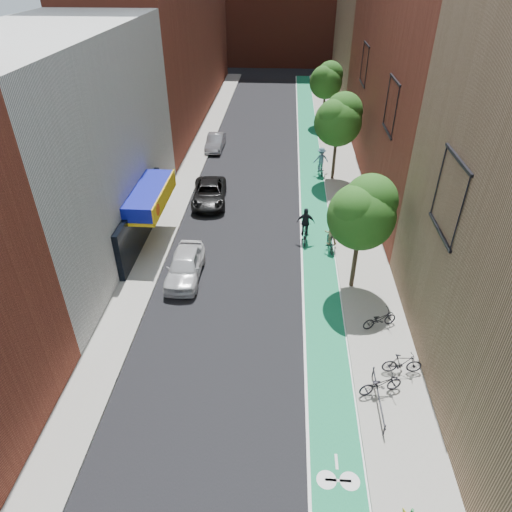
% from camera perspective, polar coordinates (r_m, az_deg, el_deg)
% --- Properties ---
extents(ground, '(160.00, 160.00, 0.00)m').
position_cam_1_polar(ground, '(18.21, -3.73, -22.79)').
color(ground, black).
rests_on(ground, ground).
extents(bike_lane, '(2.00, 68.00, 0.01)m').
position_cam_1_polar(bike_lane, '(39.03, 6.89, 10.74)').
color(bike_lane, '#126537').
rests_on(bike_lane, ground).
extents(sidewalk_left, '(2.00, 68.00, 0.15)m').
position_cam_1_polar(sidewalk_left, '(39.70, -7.94, 11.18)').
color(sidewalk_left, gray).
rests_on(sidewalk_left, ground).
extents(sidewalk_right, '(3.00, 68.00, 0.15)m').
position_cam_1_polar(sidewalk_right, '(39.23, 10.60, 10.64)').
color(sidewalk_right, gray).
rests_on(sidewalk_right, ground).
extents(building_left_white, '(8.00, 20.00, 12.00)m').
position_cam_1_polar(building_left_white, '(28.59, -23.54, 12.36)').
color(building_left_white, silver).
rests_on(building_left_white, ground).
extents(building_left_far_red, '(8.00, 36.00, 22.00)m').
position_cam_1_polar(building_left_far_red, '(53.59, -11.45, 28.84)').
color(building_left_far_red, maroon).
rests_on(building_left_far_red, ground).
extents(building_right_mid_red, '(8.00, 28.00, 22.00)m').
position_cam_1_polar(building_right_mid_red, '(37.55, 21.77, 25.40)').
color(building_right_mid_red, maroon).
rests_on(building_right_mid_red, ground).
extents(building_right_far_tan, '(8.00, 20.00, 18.00)m').
position_cam_1_polar(building_right_far_tan, '(61.07, 15.09, 27.08)').
color(building_right_far_tan, '#8C6B4C').
rests_on(building_right_far_tan, ground).
extents(tree_near, '(3.40, 3.36, 6.42)m').
position_cam_1_polar(tree_near, '(22.85, 13.20, 5.48)').
color(tree_near, '#332619').
rests_on(tree_near, ground).
extents(tree_mid, '(3.55, 3.53, 6.74)m').
position_cam_1_polar(tree_mid, '(35.65, 10.31, 16.57)').
color(tree_mid, '#332619').
rests_on(tree_mid, ground).
extents(tree_far, '(3.30, 3.25, 6.21)m').
position_cam_1_polar(tree_far, '(49.23, 8.80, 20.99)').
color(tree_far, '#332619').
rests_on(tree_far, ground).
extents(parked_car_white, '(1.85, 4.48, 1.52)m').
position_cam_1_polar(parked_car_white, '(25.40, -8.87, -1.22)').
color(parked_car_white, silver).
rests_on(parked_car_white, ground).
extents(parked_car_black, '(2.76, 5.22, 1.40)m').
position_cam_1_polar(parked_car_black, '(33.20, -5.86, 7.81)').
color(parked_car_black, black).
rests_on(parked_car_black, ground).
extents(parked_car_silver, '(1.46, 4.05, 1.33)m').
position_cam_1_polar(parked_car_silver, '(42.98, -5.11, 14.00)').
color(parked_car_silver, gray).
rests_on(parked_car_silver, ground).
extents(cyclist_lane_near, '(0.86, 1.89, 1.99)m').
position_cam_1_polar(cyclist_lane_near, '(27.83, 9.31, 2.30)').
color(cyclist_lane_near, black).
rests_on(cyclist_lane_near, ground).
extents(cyclist_lane_mid, '(1.13, 1.90, 2.24)m').
position_cam_1_polar(cyclist_lane_mid, '(28.44, 6.18, 3.38)').
color(cyclist_lane_mid, black).
rests_on(cyclist_lane_mid, ground).
extents(cyclist_lane_far, '(1.31, 1.74, 2.21)m').
position_cam_1_polar(cyclist_lane_far, '(37.83, 8.12, 11.54)').
color(cyclist_lane_far, black).
rests_on(cyclist_lane_far, ground).
extents(parked_bike_near, '(1.97, 1.19, 0.98)m').
position_cam_1_polar(parked_bike_near, '(19.77, 15.32, -15.17)').
color(parked_bike_near, black).
rests_on(parked_bike_near, sidewalk_right).
extents(parked_bike_mid, '(1.72, 0.56, 1.02)m').
position_cam_1_polar(parked_bike_mid, '(20.77, 17.82, -12.66)').
color(parked_bike_mid, black).
rests_on(parked_bike_mid, sidewalk_right).
extents(parked_bike_far, '(1.85, 1.23, 0.92)m').
position_cam_1_polar(parked_bike_far, '(22.67, 15.20, -7.61)').
color(parked_bike_far, black).
rests_on(parked_bike_far, sidewalk_right).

